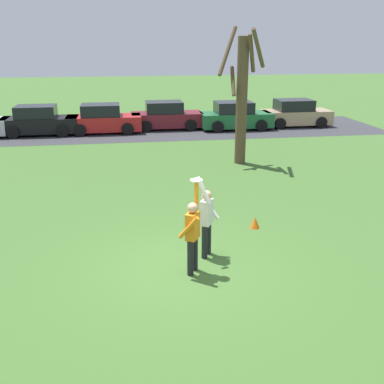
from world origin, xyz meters
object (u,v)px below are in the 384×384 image
Objects in this scene: person_catcher at (193,232)px; parked_car_tan at (295,114)px; parked_car_green at (235,117)px; person_defender at (207,218)px; bare_tree_tall at (242,96)px; field_cone_orange at (255,222)px; frisbee_disc at (196,180)px; parked_car_red at (103,120)px; parked_car_maroon at (166,116)px; parked_car_black at (39,121)px.

parked_car_tan is (9.01, 17.36, -0.25)m from person_catcher.
parked_car_green is 3.83m from parked_car_tan.
person_defender is (0.46, 0.78, -0.00)m from person_catcher.
field_cone_orange is (-1.38, -7.01, -2.65)m from bare_tree_tall.
frisbee_disc reaches higher than parked_car_red.
person_catcher is 0.38× the size of bare_tree_tall.
person_catcher is 0.51× the size of parked_car_tan.
parked_car_maroon reaches higher than field_cone_orange.
parked_car_red is 3.66m from parked_car_maroon.
parked_car_black is 16.69m from field_cone_orange.
parked_car_red is (-2.48, 16.80, -1.37)m from frisbee_disc.
parked_car_red and parked_car_green have the same top height.
parked_car_maroon is 15.40m from field_cone_orange.
parked_car_black is at bearing 118.36° from field_cone_orange.
frisbee_disc is at bearing 0.00° from person_defender.
bare_tree_tall is (3.03, 8.50, 1.83)m from person_defender.
person_catcher is 10.08m from bare_tree_tall.
parked_car_red is 11.38m from parked_car_tan.
parked_car_red is at bearing -139.63° from person_defender.
parked_car_green is at bearing 73.06° from frisbee_disc.
person_defender is 0.50× the size of parked_car_red.
parked_car_green is (5.09, 16.72, -1.37)m from frisbee_disc.
person_catcher is 6.50× the size of field_cone_orange.
frisbee_disc reaches higher than parked_car_tan.
parked_car_maroon is at bearing 93.23° from field_cone_orange.
person_defender is 16.47m from parked_car_red.
field_cone_orange is (-3.10, -14.65, -0.57)m from parked_car_green.
parked_car_red is 1.00× the size of parked_car_green.
person_catcher is 0.51× the size of parked_car_black.
person_catcher is 17.92m from parked_car_black.
parked_car_tan is (8.90, 17.16, -1.37)m from frisbee_disc.
frisbee_disc reaches higher than parked_car_green.
person_catcher reaches higher than parked_car_tan.
parked_car_green is at bearing 78.05° from field_cone_orange.
bare_tree_tall is at bearing -102.90° from parked_car_green.
frisbee_disc is 17.53m from parked_car_maroon.
field_cone_orange is at bearing -73.35° from parked_car_red.
bare_tree_tall is at bearing -124.57° from parked_car_tan.
parked_car_black is 11.03m from parked_car_green.
parked_car_maroon is 1.00× the size of parked_car_tan.
frisbee_disc is (0.11, 0.19, 1.11)m from person_catcher.
parked_car_tan reaches higher than field_cone_orange.
parked_car_maroon is at bearing -152.15° from person_defender.
frisbee_disc reaches higher than person_defender.
field_cone_orange is at bearing 162.57° from person_defender.
parked_car_maroon is 1.00× the size of parked_car_green.
frisbee_disc reaches higher than parked_car_maroon.
parked_car_black is 1.00× the size of parked_car_tan.
field_cone_orange is (1.99, 2.07, -1.93)m from frisbee_disc.
parked_car_maroon is (0.78, 16.86, -0.25)m from person_defender.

